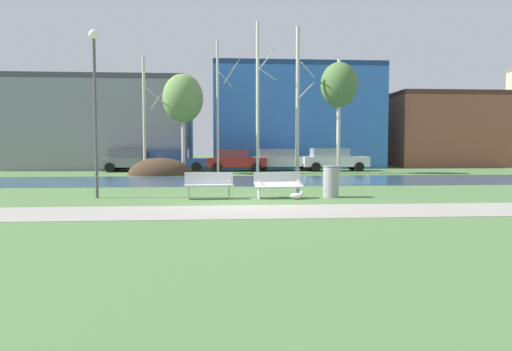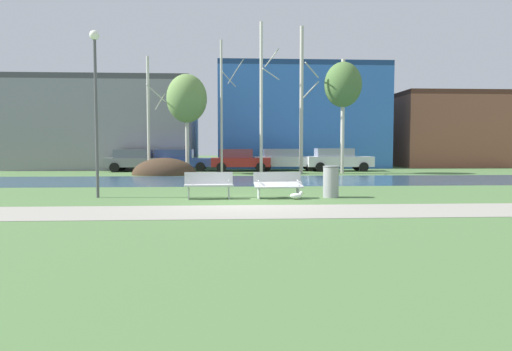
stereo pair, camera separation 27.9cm
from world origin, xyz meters
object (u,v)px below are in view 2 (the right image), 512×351
bench_right (278,184)px  seagull (297,195)px  bench_left (209,184)px  parked_suv_fifth_white (338,159)px  parked_van_nearest_grey (137,160)px  parked_wagon_fourth_silver (286,159)px  parked_sedan_second_blue (178,160)px  streetlamp (96,87)px  parked_hatch_third_red (239,160)px  trash_bin (331,181)px

bench_right → seagull: bearing=-36.9°
bench_right → seagull: size_ratio=3.45×
bench_right → seagull: 0.78m
bench_left → parked_suv_fifth_white: size_ratio=0.36×
parked_suv_fifth_white → parked_van_nearest_grey: bearing=179.3°
bench_left → parked_wagon_fourth_silver: (4.63, 17.04, 0.34)m
parked_sedan_second_blue → parked_wagon_fourth_silver: 7.56m
parked_suv_fifth_white → seagull: bearing=-107.5°
parked_wagon_fourth_silver → bench_right: bearing=-97.8°
parked_sedan_second_blue → parked_suv_fifth_white: bearing=-3.6°
streetlamp → bench_right: bearing=-5.0°
parked_hatch_third_red → parked_wagon_fourth_silver: 3.32m
seagull → parked_suv_fifth_white: parked_suv_fifth_white is taller
bench_left → parked_wagon_fourth_silver: size_ratio=0.35×
seagull → parked_hatch_third_red: parked_hatch_third_red is taller
trash_bin → parked_van_nearest_grey: 19.10m
parked_van_nearest_grey → parked_sedan_second_blue: size_ratio=0.94×
bench_left → parked_suv_fifth_white: bearing=63.5°
streetlamp → parked_sedan_second_blue: bearing=87.2°
trash_bin → parked_wagon_fourth_silver: parked_wagon_fourth_silver is taller
parked_wagon_fourth_silver → parked_sedan_second_blue: bearing=179.5°
seagull → streetlamp: (-6.60, 0.95, 3.55)m
bench_left → bench_right: (2.29, 0.00, 0.00)m
bench_right → parked_wagon_fourth_silver: parked_wagon_fourth_silver is taller
streetlamp → parked_wagon_fourth_silver: streetlamp is taller
streetlamp → parked_suv_fifth_white: streetlamp is taller
bench_left → parked_van_nearest_grey: (-5.64, 16.57, 0.31)m
trash_bin → parked_hatch_third_red: size_ratio=0.27×
trash_bin → parked_sedan_second_blue: (-7.02, 16.97, 0.23)m
parked_wagon_fourth_silver → parked_suv_fifth_white: parked_suv_fifth_white is taller
parked_sedan_second_blue → parked_wagon_fourth_silver: bearing=-0.5°
seagull → parked_sedan_second_blue: parked_sedan_second_blue is taller
seagull → streetlamp: bearing=171.8°
bench_left → trash_bin: trash_bin is taller
bench_left → parked_hatch_third_red: 16.72m
parked_van_nearest_grey → parked_sedan_second_blue: bearing=11.3°
streetlamp → parked_van_nearest_grey: size_ratio=1.29×
trash_bin → parked_sedan_second_blue: 18.37m
parked_van_nearest_grey → parked_sedan_second_blue: 2.76m
trash_bin → parked_hatch_third_red: 16.76m
trash_bin → bench_right: bearing=-175.7°
bench_right → streetlamp: (-6.04, 0.52, 3.21)m
bench_right → parked_van_nearest_grey: bearing=115.6°
parked_van_nearest_grey → parked_suv_fifth_white: 13.80m
parked_van_nearest_grey → parked_wagon_fourth_silver: bearing=2.7°
trash_bin → streetlamp: (-7.84, 0.39, 3.13)m
parked_hatch_third_red → parked_wagon_fourth_silver: parked_wagon_fourth_silver is taller
bench_left → parked_hatch_third_red: size_ratio=0.40×
trash_bin → parked_van_nearest_grey: size_ratio=0.25×
bench_left → trash_bin: 4.10m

